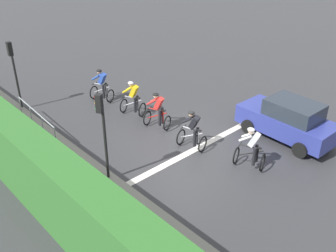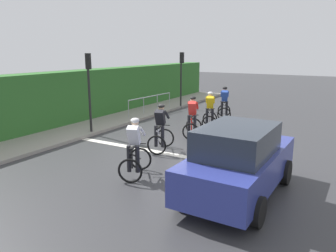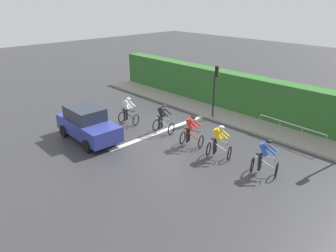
# 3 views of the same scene
# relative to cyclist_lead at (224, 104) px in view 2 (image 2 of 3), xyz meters

# --- Properties ---
(ground_plane) EXTENTS (80.00, 80.00, 0.00)m
(ground_plane) POSITION_rel_cyclist_lead_xyz_m (0.07, -5.93, -0.80)
(ground_plane) COLOR #333335
(sidewalk_kerb) EXTENTS (2.80, 25.51, 0.12)m
(sidewalk_kerb) POSITION_rel_cyclist_lead_xyz_m (-4.85, -3.93, -0.74)
(sidewalk_kerb) COLOR gray
(sidewalk_kerb) RESTS_ON ground
(stone_wall_low) EXTENTS (0.44, 25.51, 0.44)m
(stone_wall_low) POSITION_rel_cyclist_lead_xyz_m (-5.75, -3.93, -0.57)
(stone_wall_low) COLOR tan
(stone_wall_low) RESTS_ON ground
(hedge_wall) EXTENTS (1.10, 25.51, 2.51)m
(hedge_wall) POSITION_rel_cyclist_lead_xyz_m (-6.05, -3.93, 0.46)
(hedge_wall) COLOR #2D6628
(hedge_wall) RESTS_ON ground
(road_marking_stop_line) EXTENTS (7.00, 0.30, 0.01)m
(road_marking_stop_line) POSITION_rel_cyclist_lead_xyz_m (0.07, -6.49, -0.79)
(road_marking_stop_line) COLOR silver
(road_marking_stop_line) RESTS_ON ground
(cyclist_lead) EXTENTS (1.02, 1.25, 1.66)m
(cyclist_lead) POSITION_rel_cyclist_lead_xyz_m (0.00, 0.00, 0.00)
(cyclist_lead) COLOR black
(cyclist_lead) RESTS_ON ground
(cyclist_second) EXTENTS (1.03, 1.26, 1.66)m
(cyclist_second) POSITION_rel_cyclist_lead_xyz_m (0.19, -2.31, 0.00)
(cyclist_second) COLOR black
(cyclist_second) RESTS_ON ground
(cyclist_mid) EXTENTS (1.00, 1.24, 1.66)m
(cyclist_mid) POSITION_rel_cyclist_lead_xyz_m (0.18, -4.07, 0.00)
(cyclist_mid) COLOR black
(cyclist_mid) RESTS_ON ground
(cyclist_fourth) EXTENTS (0.92, 1.21, 1.66)m
(cyclist_fourth) POSITION_rel_cyclist_lead_xyz_m (0.06, -6.33, 0.00)
(cyclist_fourth) COLOR black
(cyclist_fourth) RESTS_ON ground
(cyclist_trailing) EXTENTS (1.00, 1.24, 1.66)m
(cyclist_trailing) POSITION_rel_cyclist_lead_xyz_m (0.69, -8.74, 0.00)
(cyclist_trailing) COLOR black
(cyclist_trailing) RESTS_ON ground
(car_navy) EXTENTS (1.95, 4.13, 1.76)m
(car_navy) POSITION_rel_cyclist_lead_xyz_m (3.55, -8.47, 0.08)
(car_navy) COLOR navy
(car_navy) RESTS_ON ground
(traffic_light_near_crossing) EXTENTS (0.27, 0.29, 3.34)m
(traffic_light_near_crossing) POSITION_rel_cyclist_lead_xyz_m (-3.73, -5.73, 1.43)
(traffic_light_near_crossing) COLOR black
(traffic_light_near_crossing) RESTS_ON ground
(traffic_light_far_junction) EXTENTS (0.20, 0.31, 3.34)m
(traffic_light_far_junction) POSITION_rel_cyclist_lead_xyz_m (-3.49, 1.91, 1.43)
(traffic_light_far_junction) COLOR black
(traffic_light_far_junction) RESTS_ON ground
(pedestrian_railing_kerbside) EXTENTS (0.27, 3.78, 1.03)m
(pedestrian_railing_kerbside) POSITION_rel_cyclist_lead_xyz_m (-3.95, -0.82, 0.00)
(pedestrian_railing_kerbside) COLOR #999EA3
(pedestrian_railing_kerbside) RESTS_ON ground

